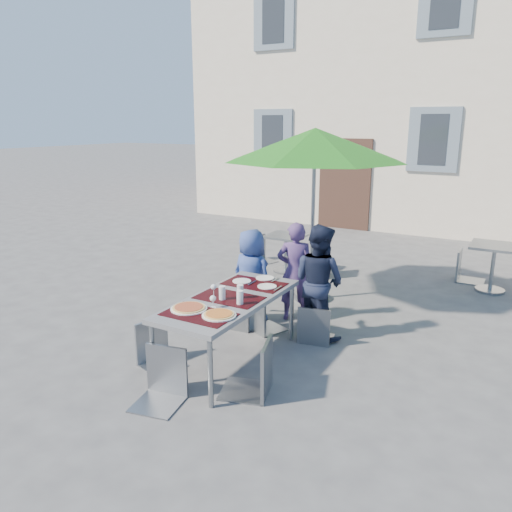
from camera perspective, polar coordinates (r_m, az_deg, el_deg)
The scene contains 22 objects.
ground at distance 5.43m, azimuth 2.71°, elevation -13.27°, with size 90.00×90.00×0.00m, color #4A4A4C.
building at distance 16.09m, azimuth 23.29°, elevation 22.05°, with size 13.60×8.20×11.10m.
dining_table at distance 5.40m, azimuth -3.09°, elevation -5.34°, with size 0.80×1.85×0.76m.
pizza_near_left at distance 5.09m, azimuth -7.69°, elevation -5.90°, with size 0.37×0.37×0.03m.
pizza_near_right at distance 4.89m, azimuth -4.24°, elevation -6.69°, with size 0.34×0.34×0.03m.
glassware at distance 5.27m, azimuth -3.01°, elevation -4.35°, with size 0.46×0.44×0.15m.
place_settings at distance 5.87m, azimuth 0.25°, elevation -2.96°, with size 0.61×0.49×0.01m.
child_0 at distance 6.54m, azimuth -0.52°, elevation -2.30°, with size 0.61×0.40×1.25m, color #354A91.
child_1 at distance 6.61m, azimuth 4.50°, elevation -1.79°, with size 0.49×0.32×1.33m, color #4F366E.
child_2 at distance 6.11m, azimuth 7.18°, elevation -2.90°, with size 0.69×0.40×1.41m, color #181E35.
chair_0 at distance 6.34m, azimuth -2.11°, elevation -3.67°, with size 0.43×0.44×0.93m.
chair_1 at distance 6.24m, azimuth 0.63°, elevation -4.17°, with size 0.52×0.52×0.90m.
chair_2 at distance 5.98m, azimuth 6.87°, elevation -5.26°, with size 0.46×0.46×0.88m.
chair_3 at distance 5.53m, azimuth -11.44°, elevation -6.97°, with size 0.51×0.50×0.91m.
chair_4 at distance 4.81m, azimuth -0.02°, elevation -9.01°, with size 0.58×0.58×1.04m.
chair_5 at distance 4.80m, azimuth -10.89°, elevation -9.93°, with size 0.51×0.51×0.97m.
patio_umbrella at distance 7.14m, azimuth 6.76°, elevation 12.37°, with size 2.59×2.59×2.50m.
cafe_table_0 at distance 8.80m, azimuth 3.43°, elevation 0.88°, with size 0.62×0.62×0.67m.
bg_chair_l_0 at distance 9.45m, azimuth 0.48°, elevation 2.66°, with size 0.54×0.54×0.93m.
bg_chair_r_0 at distance 8.59m, azimuth 7.41°, elevation 1.59°, with size 0.55×0.54×1.01m.
cafe_table_1 at distance 8.56m, azimuth 25.51°, elevation -0.37°, with size 0.70×0.70×0.75m.
bg_chair_l_1 at distance 8.96m, azimuth 23.01°, elevation 0.93°, with size 0.44×0.44×0.98m.
Camera 1 is at (2.13, -4.28, 2.58)m, focal length 35.00 mm.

